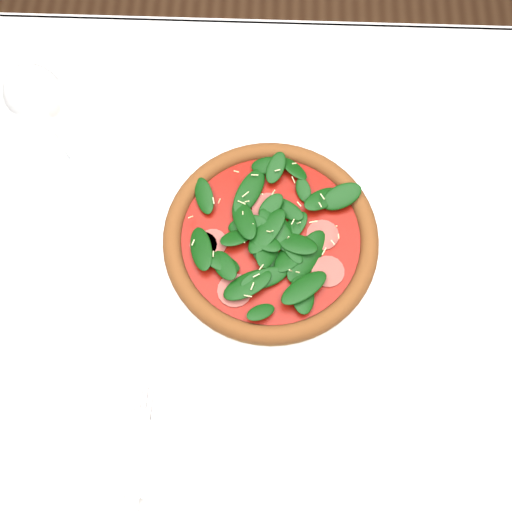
{
  "coord_description": "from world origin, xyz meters",
  "views": [
    {
      "loc": [
        0.0,
        -0.27,
        1.48
      ],
      "look_at": [
        -0.01,
        -0.01,
        0.77
      ],
      "focal_mm": 40.0,
      "sensor_mm": 36.0,
      "label": 1
    }
  ],
  "objects_px": {
    "plate": "(270,242)",
    "wine_glass": "(39,103)",
    "napkin": "(139,462)",
    "pizza": "(271,237)"
  },
  "relations": [
    {
      "from": "plate",
      "to": "wine_glass",
      "type": "height_order",
      "value": "wine_glass"
    },
    {
      "from": "wine_glass",
      "to": "napkin",
      "type": "relative_size",
      "value": 1.18
    },
    {
      "from": "plate",
      "to": "napkin",
      "type": "bearing_deg",
      "value": -117.61
    },
    {
      "from": "plate",
      "to": "wine_glass",
      "type": "relative_size",
      "value": 1.77
    },
    {
      "from": "pizza",
      "to": "napkin",
      "type": "relative_size",
      "value": 2.17
    },
    {
      "from": "wine_glass",
      "to": "napkin",
      "type": "bearing_deg",
      "value": -70.93
    },
    {
      "from": "napkin",
      "to": "wine_glass",
      "type": "bearing_deg",
      "value": 109.07
    },
    {
      "from": "wine_glass",
      "to": "napkin",
      "type": "distance_m",
      "value": 0.46
    },
    {
      "from": "plate",
      "to": "pizza",
      "type": "xyz_separation_m",
      "value": [
        -0.0,
        -0.0,
        0.02
      ]
    },
    {
      "from": "napkin",
      "to": "pizza",
      "type": "bearing_deg",
      "value": 62.39
    }
  ]
}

